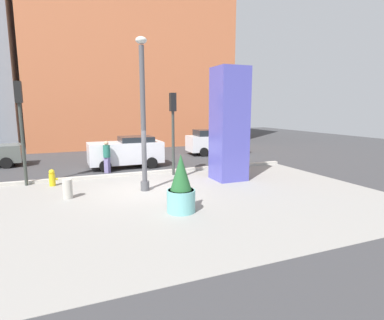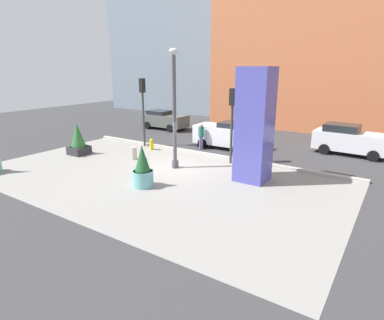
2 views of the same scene
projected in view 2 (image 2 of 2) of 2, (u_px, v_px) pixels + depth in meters
name	position (u px, v px, depth m)	size (l,w,h in m)	color
ground_plane	(212.00, 152.00, 20.43)	(60.00, 60.00, 0.00)	#38383A
plaza_pavement	(151.00, 178.00, 15.63)	(18.00, 10.00, 0.02)	gray
curb_strip	(205.00, 154.00, 19.70)	(18.00, 0.24, 0.16)	#B7B2A8
lamp_post	(174.00, 113.00, 16.43)	(0.44, 0.44, 6.12)	#4C4C51
art_pillar_blue	(255.00, 126.00, 14.70)	(1.44, 1.44, 5.26)	#4C4CAD
potted_plant_mid_plaza	(143.00, 169.00, 14.32)	(0.94, 0.94, 1.94)	#6BB2B2
potted_plant_near_left	(78.00, 140.00, 19.70)	(1.09, 1.09, 1.96)	#2D2D33
fire_hydrant	(152.00, 144.00, 20.90)	(0.36, 0.26, 0.75)	gold
concrete_bollard	(134.00, 153.00, 18.73)	(0.36, 0.36, 0.75)	#B2ADA3
traffic_light_far_side	(143.00, 101.00, 21.14)	(0.28, 0.42, 4.52)	#333833
traffic_light_corner	(232.00, 113.00, 17.33)	(0.28, 0.42, 4.14)	#333833
car_curb_east	(164.00, 120.00, 27.88)	(4.07, 2.04, 1.58)	#565B56
car_passing_lane	(227.00, 135.00, 21.22)	(4.18, 2.04, 1.78)	silver
car_curb_west	(350.00, 140.00, 19.67)	(4.43, 2.08, 1.84)	silver
pedestrian_crossing	(201.00, 135.00, 20.92)	(0.51, 0.51, 1.71)	slate
highrise_across_street	(333.00, 0.00, 28.23)	(17.71, 12.09, 21.72)	#C66B42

